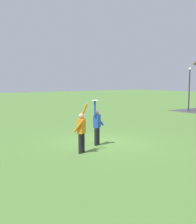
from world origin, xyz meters
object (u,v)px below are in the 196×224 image
(person_defender, at_px, (81,129))
(lamppost_by_lot, at_px, (189,85))
(person_catcher, at_px, (97,124))
(frisbee_disc, at_px, (95,100))

(person_defender, relative_size, lamppost_by_lot, 0.48)
(person_catcher, distance_m, person_defender, 1.55)
(person_defender, distance_m, frisbee_disc, 1.73)
(frisbee_disc, xyz_separation_m, lamppost_by_lot, (-6.72, 15.96, 0.49))
(person_catcher, xyz_separation_m, lamppost_by_lot, (-6.61, 15.76, 1.60))
(frisbee_disc, bearing_deg, person_defender, -59.75)
(person_defender, bearing_deg, frisbee_disc, 0.00)
(person_defender, height_order, frisbee_disc, frisbee_disc)
(person_catcher, bearing_deg, person_defender, 0.00)
(person_catcher, relative_size, person_defender, 1.02)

